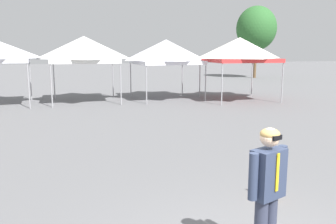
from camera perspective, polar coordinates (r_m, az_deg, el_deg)
The scene contains 6 objects.
canopy_tent_behind_left at distance 19.04m, azimuth -13.36°, elevation 9.76°, with size 3.46×3.46×3.38m.
canopy_tent_center at distance 19.67m, azimuth -0.29°, elevation 9.66°, with size 3.62×3.62×3.25m.
canopy_tent_left_of_center at distance 19.62m, azimuth 11.45°, elevation 9.80°, with size 3.60×3.60×3.35m.
person_foreground at distance 4.53m, azimuth 15.69°, elevation -11.72°, with size 0.62×0.37×1.78m.
tree_behind_tents_right at distance 35.79m, azimuth 14.04°, elevation 12.92°, with size 3.81×3.81×6.83m.
traffic_cone_lot_center at distance 6.88m, azimuth 15.35°, elevation -10.84°, with size 0.32×0.32×0.56m, color orange.
Camera 1 is at (-2.10, -3.31, 2.68)m, focal length 37.87 mm.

